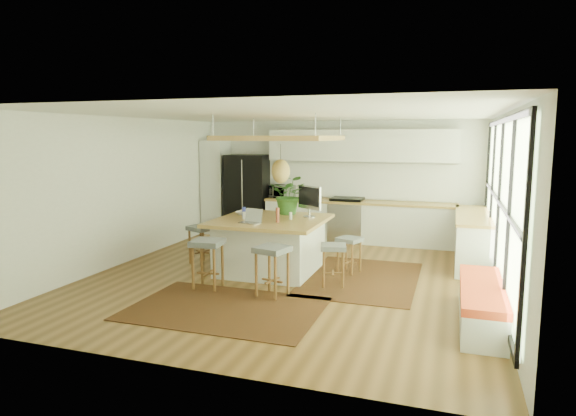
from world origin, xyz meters
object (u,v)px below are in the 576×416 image
(laptop, at_px, (250,216))
(monitor, at_px, (309,203))
(stool_right_back, at_px, (349,253))
(island_plant, at_px, (289,199))
(island, at_px, (271,245))
(microwave, at_px, (282,190))
(fridge, at_px, (248,196))
(stool_right_front, at_px, (333,264))
(stool_near_right, at_px, (272,273))
(stool_left_side, at_px, (202,245))
(stool_near_left, at_px, (208,266))

(laptop, distance_m, monitor, 1.20)
(stool_right_back, relative_size, island_plant, 0.86)
(island, relative_size, island_plant, 2.54)
(monitor, relative_size, microwave, 1.13)
(fridge, bearing_deg, stool_right_front, -53.81)
(stool_near_right, distance_m, stool_right_back, 1.80)
(stool_right_back, relative_size, stool_left_side, 0.88)
(fridge, bearing_deg, stool_near_right, -66.86)
(fridge, xyz_separation_m, stool_right_back, (3.00, -2.59, -0.57))
(stool_right_back, bearing_deg, laptop, -150.92)
(stool_near_right, relative_size, stool_right_back, 1.20)
(monitor, xyz_separation_m, microwave, (-1.39, 2.50, -0.08))
(stool_near_right, height_order, stool_right_back, stool_near_right)
(stool_right_back, relative_size, monitor, 1.02)
(stool_near_left, distance_m, microwave, 4.23)
(microwave, bearing_deg, laptop, -57.96)
(fridge, xyz_separation_m, microwave, (0.86, 0.01, 0.18))
(island, xyz_separation_m, stool_near_left, (-0.57, -1.25, -0.11))
(fridge, distance_m, microwave, 0.88)
(laptop, bearing_deg, fridge, 126.83)
(fridge, relative_size, island, 1.04)
(stool_right_back, xyz_separation_m, laptop, (-1.50, -0.83, 0.70))
(stool_right_back, bearing_deg, microwave, 129.48)
(stool_near_right, height_order, monitor, monitor)
(microwave, bearing_deg, fridge, -158.16)
(stool_right_back, bearing_deg, monitor, 172.96)
(stool_left_side, bearing_deg, laptop, -26.40)
(stool_right_front, bearing_deg, island, 157.65)
(fridge, height_order, stool_left_side, fridge)
(stool_near_right, height_order, stool_right_front, stool_near_right)
(stool_right_front, relative_size, stool_right_back, 1.07)
(stool_near_left, height_order, stool_near_right, stool_near_left)
(monitor, bearing_deg, laptop, -93.94)
(island, height_order, stool_right_front, island)
(fridge, relative_size, stool_near_right, 2.56)
(stool_near_right, bearing_deg, stool_left_side, 144.11)
(stool_near_left, relative_size, island_plant, 1.06)
(stool_near_left, height_order, microwave, microwave)
(stool_right_back, xyz_separation_m, stool_left_side, (-2.73, -0.23, 0.00))
(fridge, bearing_deg, laptop, -70.61)
(stool_near_left, bearing_deg, stool_left_side, 121.49)
(fridge, distance_m, stool_right_back, 4.01)
(microwave, xyz_separation_m, island_plant, (0.95, -2.31, 0.11))
(fridge, distance_m, stool_near_left, 4.33)
(microwave, bearing_deg, stool_near_right, -51.15)
(stool_right_front, xyz_separation_m, stool_right_back, (0.09, 0.82, 0.00))
(stool_near_right, height_order, island_plant, island_plant)
(island, height_order, stool_near_right, island)
(stool_near_right, xyz_separation_m, stool_right_front, (0.74, 0.78, 0.00))
(stool_near_right, distance_m, laptop, 1.23)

